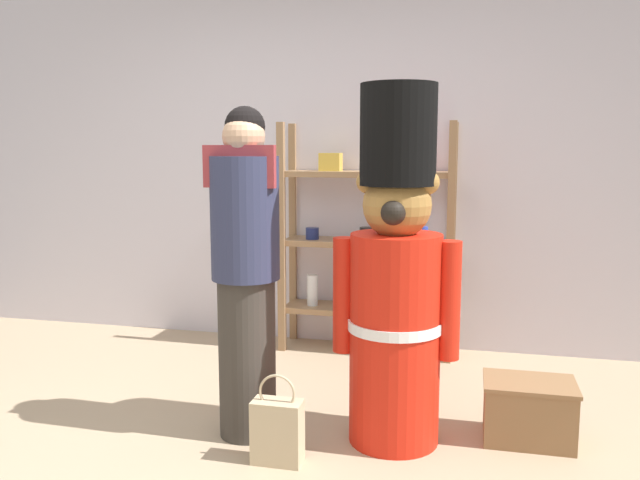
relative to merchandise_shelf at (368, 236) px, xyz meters
name	(u,v)px	position (x,y,z in m)	size (l,w,h in m)	color
back_wall	(332,167)	(-0.31, 0.22, 0.47)	(6.40, 0.12, 2.60)	silver
merchandise_shelf	(368,236)	(0.00, 0.00, 0.00)	(1.21, 0.35, 1.62)	#93704C
teddy_bear_guard	(396,284)	(0.37, -1.41, -0.04)	(0.62, 0.46, 1.73)	red
person_shopper	(246,269)	(-0.36, -1.50, 0.02)	(0.35, 0.34, 1.64)	#38332D
shopping_bag	(277,430)	(-0.13, -1.76, -0.67)	(0.23, 0.12, 0.42)	#C1AD89
display_crate	(529,411)	(1.02, -1.26, -0.68)	(0.44, 0.32, 0.30)	olive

